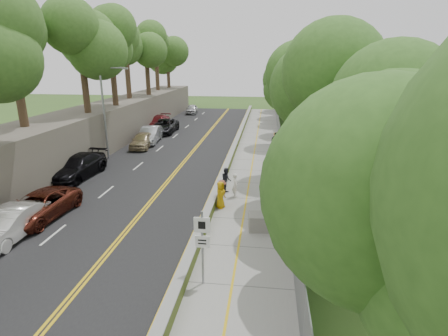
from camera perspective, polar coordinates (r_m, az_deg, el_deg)
ground at (r=17.27m, az=-5.07°, el=-12.31°), size 140.00×140.00×0.00m
road at (r=32.06m, az=-8.95°, el=1.73°), size 11.20×66.00×0.04m
sidewalk at (r=30.85m, az=5.41°, el=1.26°), size 4.20×66.00×0.05m
jersey_barrier at (r=30.92m, az=1.16°, el=1.90°), size 0.42×66.00×0.60m
rock_embankment at (r=34.71m, az=-22.12°, el=5.22°), size 5.00×66.00×4.00m
chainlink_fence at (r=30.61m, az=9.39°, el=2.87°), size 0.04×66.00×2.00m
trees_embankment at (r=33.91m, az=-23.05°, el=19.39°), size 6.40×66.00×13.00m
trees_fenceside at (r=29.91m, az=14.60°, el=13.88°), size 7.00×66.00×14.00m
streetlight at (r=32.03m, az=-18.70°, el=9.47°), size 2.52×0.22×8.00m
signpost at (r=13.55m, az=-3.57°, el=-11.66°), size 0.62×0.09×3.10m
construction_barrel at (r=38.83m, az=8.44°, el=5.15°), size 0.50×0.50×0.82m
concrete_block at (r=18.39m, az=6.06°, el=-8.73°), size 1.36×1.08×0.85m
car_1 at (r=20.23m, az=-31.60°, el=-7.86°), size 1.64×4.61×1.52m
car_2 at (r=21.88m, az=-27.97°, el=-5.56°), size 2.74×5.38×1.45m
car_3 at (r=28.22m, az=-22.79°, el=0.21°), size 2.69×5.86×1.66m
car_4 at (r=35.89m, az=-13.18°, el=4.44°), size 2.08×4.54×1.51m
car_5 at (r=38.09m, az=-11.96°, el=5.37°), size 2.28×5.24×1.68m
car_6 at (r=42.88m, az=-9.77°, el=6.76°), size 2.83×5.85×1.60m
car_7 at (r=45.91m, az=-10.72°, el=7.39°), size 2.27×5.51×1.59m
car_8 at (r=57.95m, az=-5.28°, el=9.55°), size 2.09×4.36×1.44m
painter_0 at (r=20.68m, az=-0.56°, el=-4.39°), size 0.77×0.93×1.64m
painter_1 at (r=22.28m, az=1.84°, el=-2.85°), size 0.51×0.65×1.58m
painter_2 at (r=23.35m, az=0.38°, el=-1.86°), size 0.84×0.94×1.60m
painter_3 at (r=21.08m, az=-0.40°, el=-4.04°), size 0.80×1.12×1.58m
person_far at (r=34.70m, az=8.42°, el=4.42°), size 1.05×0.71×1.66m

